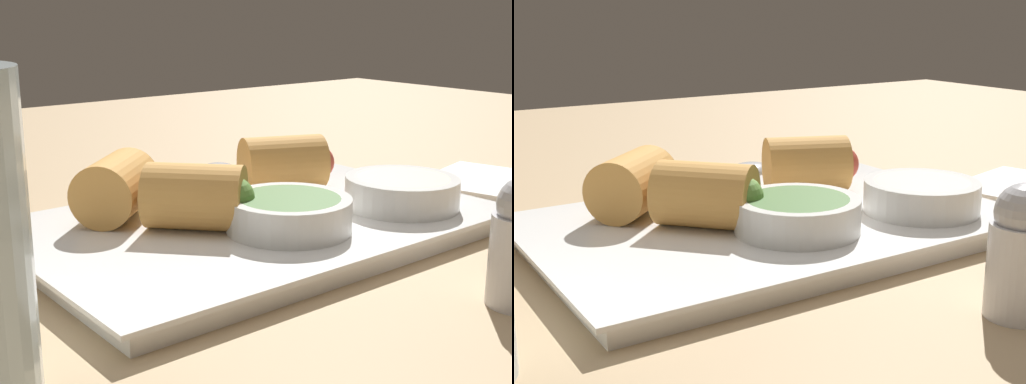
% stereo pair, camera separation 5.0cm
% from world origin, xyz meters
% --- Properties ---
extents(table_surface, '(1.80, 1.40, 0.02)m').
position_xyz_m(table_surface, '(0.00, 0.00, 0.01)').
color(table_surface, tan).
rests_on(table_surface, ground).
extents(serving_plate, '(0.33, 0.21, 0.01)m').
position_xyz_m(serving_plate, '(-0.02, 0.03, 0.03)').
color(serving_plate, white).
rests_on(serving_plate, table_surface).
extents(roll_front_left, '(0.08, 0.06, 0.04)m').
position_xyz_m(roll_front_left, '(-0.09, -0.01, 0.06)').
color(roll_front_left, '#D19347').
rests_on(roll_front_left, serving_plate).
extents(roll_front_right, '(0.08, 0.08, 0.04)m').
position_xyz_m(roll_front_right, '(0.05, -0.03, 0.06)').
color(roll_front_right, '#D19347').
rests_on(roll_front_right, serving_plate).
extents(roll_back_left, '(0.08, 0.08, 0.04)m').
position_xyz_m(roll_back_left, '(0.02, 0.03, 0.06)').
color(roll_back_left, '#D19347').
rests_on(roll_back_left, serving_plate).
extents(dipping_bowl_near, '(0.08, 0.08, 0.02)m').
position_xyz_m(dipping_bowl_near, '(-0.02, 0.07, 0.05)').
color(dipping_bowl_near, silver).
rests_on(dipping_bowl_near, serving_plate).
extents(dipping_bowl_far, '(0.08, 0.08, 0.02)m').
position_xyz_m(dipping_bowl_far, '(-0.12, 0.08, 0.05)').
color(dipping_bowl_far, silver).
rests_on(dipping_bowl_far, serving_plate).
extents(spoon, '(0.18, 0.05, 0.02)m').
position_xyz_m(spoon, '(-0.09, -0.13, 0.03)').
color(spoon, '#B2B2B7').
rests_on(spoon, table_surface).
extents(napkin, '(0.13, 0.12, 0.01)m').
position_xyz_m(napkin, '(-0.28, 0.04, 0.02)').
color(napkin, white).
rests_on(napkin, table_surface).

